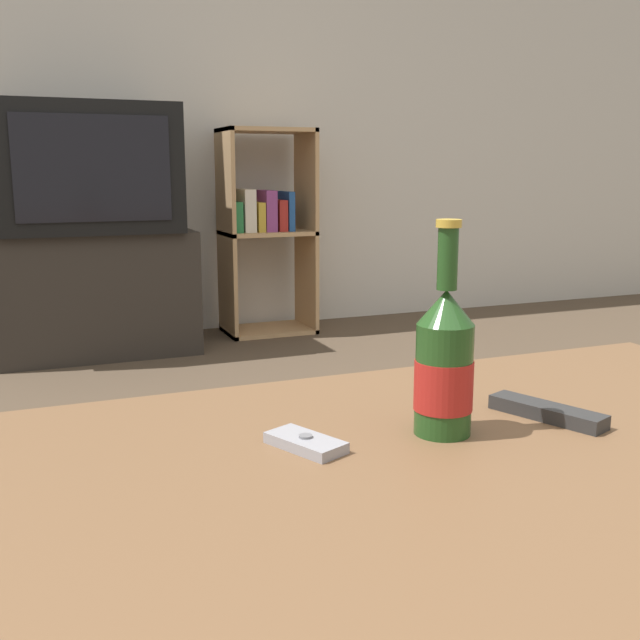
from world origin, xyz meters
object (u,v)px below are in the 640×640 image
at_px(television, 87,169).
at_px(cell_phone, 306,443).
at_px(remote_control, 547,412).
at_px(tv_stand, 94,292).
at_px(beer_bottle, 444,364).
at_px(bookshelf, 265,226).

bearing_deg(television, cell_phone, -89.85).
xyz_separation_m(cell_phone, remote_control, (0.35, -0.02, 0.00)).
distance_m(tv_stand, television, 0.54).
height_order(beer_bottle, cell_phone, beer_bottle).
height_order(tv_stand, cell_phone, tv_stand).
xyz_separation_m(tv_stand, remote_control, (0.36, -2.63, 0.21)).
bearing_deg(remote_control, television, 76.67).
bearing_deg(remote_control, cell_phone, 155.27).
bearing_deg(tv_stand, bookshelf, 7.24).
distance_m(television, remote_control, 2.67).
bearing_deg(television, remote_control, -82.21).
relative_size(tv_stand, television, 1.17).
distance_m(tv_stand, bookshelf, 0.88).
distance_m(television, cell_phone, 2.62).
xyz_separation_m(tv_stand, bookshelf, (0.84, 0.11, 0.26)).
distance_m(tv_stand, remote_control, 2.66).
bearing_deg(bookshelf, television, -172.50).
bearing_deg(remote_control, bookshelf, 58.94).
bearing_deg(beer_bottle, bookshelf, 76.70).
xyz_separation_m(tv_stand, cell_phone, (0.01, -2.60, 0.20)).
relative_size(television, remote_control, 4.37).
xyz_separation_m(bookshelf, beer_bottle, (-0.64, -2.73, 0.03)).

